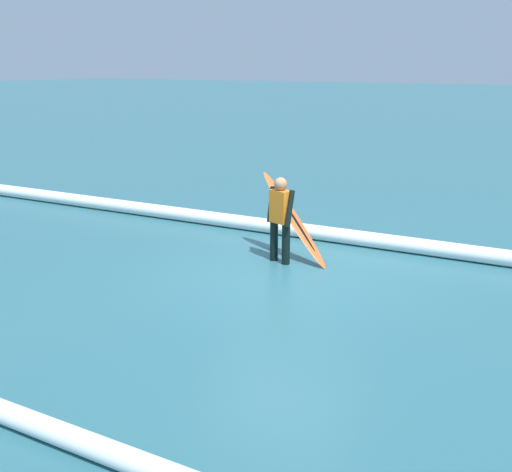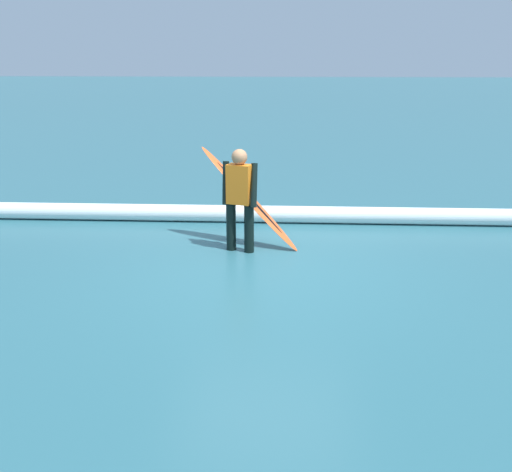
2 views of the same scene
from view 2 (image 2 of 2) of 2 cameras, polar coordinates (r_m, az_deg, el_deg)
ground_plane at (r=7.48m, az=0.95°, el=-3.29°), size 186.14×186.14×0.00m
surfer at (r=7.95m, az=-1.65°, el=4.16°), size 0.50×0.36×1.47m
surfboard at (r=8.28m, az=-0.71°, el=3.84°), size 1.57×0.80×1.44m
wave_crest_foreground at (r=9.87m, az=-10.89°, el=2.35°), size 16.41×0.83×0.28m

